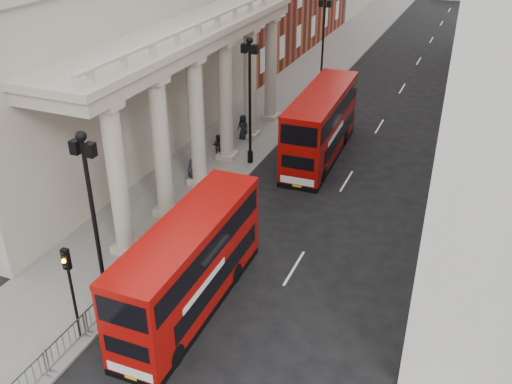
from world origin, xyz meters
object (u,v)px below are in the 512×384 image
pedestrian_c (243,127)px  bus_far (321,124)px  pedestrian_a (192,172)px  traffic_light (69,278)px  lamp_post_north (323,38)px  lamp_post_south (93,213)px  bus_near (190,264)px  pedestrian_b (218,145)px  lamp_post_mid (250,93)px

pedestrian_c → bus_far: bearing=3.6°
bus_far → pedestrian_a: size_ratio=6.41×
pedestrian_a → pedestrian_c: size_ratio=0.93×
traffic_light → lamp_post_north: bearing=90.2°
traffic_light → lamp_post_south: bearing=92.8°
traffic_light → bus_near: (3.23, 3.67, -0.88)m
bus_near → pedestrian_c: (-5.38, 17.85, -1.20)m
pedestrian_a → pedestrian_c: 7.75m
pedestrian_c → lamp_post_north: bearing=89.9°
lamp_post_south → pedestrian_a: lamp_post_south is taller
lamp_post_north → pedestrian_b: bearing=-98.7°
traffic_light → pedestrian_c: 21.73m
pedestrian_c → lamp_post_south: bearing=-74.8°
lamp_post_south → pedestrian_c: bearing=96.0°
bus_far → pedestrian_c: 6.15m
lamp_post_south → lamp_post_mid: bearing=90.0°
lamp_post_mid → traffic_light: lamp_post_mid is taller
lamp_post_north → pedestrian_c: (-2.06, -12.50, -3.89)m
lamp_post_south → bus_far: size_ratio=0.77×
lamp_post_mid → bus_near: size_ratio=0.84×
bus_far → bus_near: bearing=-94.1°
bus_far → pedestrian_b: bearing=-158.1°
lamp_post_north → traffic_light: lamp_post_north is taller
lamp_post_north → bus_near: 30.65m
lamp_post_south → pedestrian_a: 12.58m
lamp_post_north → bus_near: lamp_post_north is taller
traffic_light → pedestrian_b: bearing=97.9°
bus_near → pedestrian_c: bus_near is taller
lamp_post_north → traffic_light: bearing=-89.8°
pedestrian_c → traffic_light: bearing=-75.1°
traffic_light → bus_far: (3.80, 20.93, -0.70)m
lamp_post_north → bus_far: bearing=-73.4°
lamp_post_mid → lamp_post_north: (0.00, 16.00, 0.00)m
lamp_post_mid → pedestrian_b: 4.68m
lamp_post_mid → pedestrian_a: 6.16m
lamp_post_mid → pedestrian_c: size_ratio=4.60×
lamp_post_south → bus_near: bearing=26.4°
bus_near → pedestrian_c: bearing=106.2°
bus_near → pedestrian_b: 15.59m
lamp_post_mid → pedestrian_a: size_ratio=4.96×
bus_near → pedestrian_a: bearing=117.6°
pedestrian_a → pedestrian_c: (0.03, 7.74, 0.07)m
bus_far → pedestrian_a: 9.44m
lamp_post_north → pedestrian_a: size_ratio=4.96×
pedestrian_a → pedestrian_b: 4.34m
lamp_post_mid → bus_far: 5.48m
bus_near → pedestrian_b: (-5.75, 14.43, -1.33)m
traffic_light → bus_near: bearing=48.7°
pedestrian_b → lamp_post_south: bearing=86.2°
lamp_post_mid → bus_near: lamp_post_mid is taller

